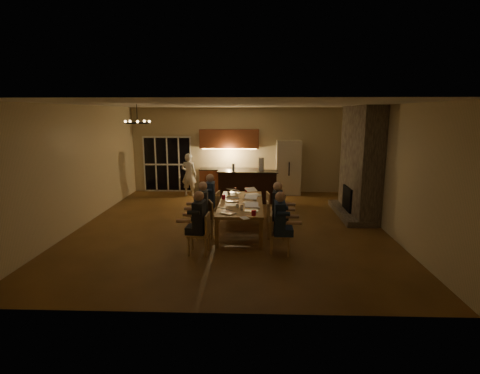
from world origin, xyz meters
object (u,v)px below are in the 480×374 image
at_px(person_right_near, 280,224).
at_px(redcup_near, 254,213).
at_px(laptop_d, 250,198).
at_px(chair_left_far, 211,207).
at_px(laptop_f, 253,190).
at_px(plate_left, 226,211).
at_px(can_silver, 242,208).
at_px(chair_right_near, 280,234).
at_px(laptop_b, 251,206).
at_px(bar_bottle, 233,167).
at_px(bar_blender, 261,164).
at_px(chandelier, 137,123).
at_px(person_left_mid, 203,210).
at_px(mug_front, 238,205).
at_px(laptop_a, 228,208).
at_px(plate_near, 255,208).
at_px(person_left_far, 210,199).
at_px(person_right_mid, 277,210).
at_px(mug_back, 229,193).
at_px(bar_island, 248,186).
at_px(chair_right_far, 275,209).
at_px(mug_mid, 246,196).
at_px(plate_far, 256,195).
at_px(person_left_near, 200,222).
at_px(can_cola, 235,190).
at_px(laptop_c, 232,197).
at_px(chair_left_mid, 203,220).
at_px(standing_person, 189,175).
at_px(refrigerator, 288,167).
at_px(dining_table, 241,217).
at_px(redcup_mid, 224,197).
at_px(can_right, 254,198).
at_px(redcup_far, 247,190).
at_px(chair_right_mid, 276,220).

relative_size(person_right_near, redcup_near, 11.50).
bearing_deg(laptop_d, chair_left_far, 163.34).
xyz_separation_m(laptop_f, plate_left, (-0.61, -1.89, -0.10)).
bearing_deg(can_silver, plate_left, -157.41).
xyz_separation_m(chair_right_near, laptop_b, (-0.62, 0.73, 0.42)).
relative_size(bar_bottle, bar_blender, 0.55).
bearing_deg(chandelier, laptop_f, 21.05).
xyz_separation_m(person_left_mid, mug_front, (0.83, 0.00, 0.11)).
bearing_deg(laptop_a, plate_near, -101.01).
bearing_deg(person_left_far, plate_near, 45.02).
bearing_deg(person_right_mid, person_left_mid, 98.14).
xyz_separation_m(chair_left_far, mug_back, (0.48, 0.21, 0.36)).
height_order(chair_right_near, person_right_near, person_right_near).
bearing_deg(bar_island, person_left_mid, -102.87).
bearing_deg(laptop_d, bar_bottle, 115.20).
distance_m(chair_right_far, redcup_near, 1.94).
bearing_deg(mug_mid, plate_far, 44.82).
height_order(bar_island, person_left_near, person_left_near).
height_order(mug_front, can_cola, can_cola).
relative_size(person_right_near, can_cola, 11.50).
xyz_separation_m(laptop_c, plate_left, (-0.08, -1.04, -0.10)).
height_order(chair_left_mid, standing_person, standing_person).
bearing_deg(refrigerator, chair_left_far, -122.29).
bearing_deg(person_left_near, person_left_far, -173.77).
distance_m(mug_mid, mug_back, 0.59).
height_order(mug_front, mug_mid, same).
distance_m(mug_mid, plate_near, 1.11).
bearing_deg(chair_left_mid, dining_table, 102.46).
distance_m(plate_near, bar_bottle, 3.83).
bearing_deg(redcup_mid, bar_bottle, 87.70).
distance_m(person_right_mid, chandelier, 4.01).
bearing_deg(standing_person, person_left_mid, 116.76).
distance_m(bar_island, plate_near, 3.75).
relative_size(laptop_a, laptop_c, 1.00).
relative_size(person_left_mid, mug_back, 13.80).
xyz_separation_m(redcup_mid, plate_left, (0.16, -1.28, -0.05)).
height_order(person_left_far, bar_blender, bar_blender).
distance_m(redcup_mid, plate_near, 1.23).
bearing_deg(chair_right_near, person_left_near, 96.10).
xyz_separation_m(standing_person, can_right, (2.38, -3.86, 0.03)).
bearing_deg(plate_near, laptop_f, 92.04).
relative_size(chair_right_near, mug_front, 8.90).
bearing_deg(person_left_near, laptop_d, 152.22).
distance_m(redcup_near, redcup_far, 2.59).
distance_m(redcup_mid, bar_bottle, 2.85).
xyz_separation_m(dining_table, chair_left_far, (-0.85, 0.67, 0.07)).
distance_m(person_left_near, redcup_near, 1.23).
distance_m(laptop_b, laptop_f, 1.81).
xyz_separation_m(mug_mid, bar_blender, (0.46, 2.70, 0.50)).
relative_size(chair_right_mid, laptop_d, 2.78).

